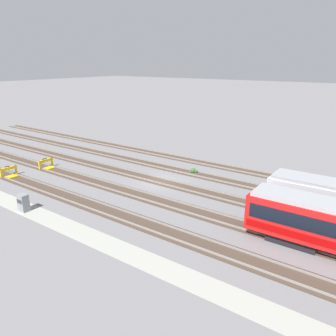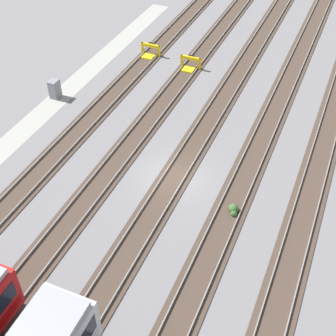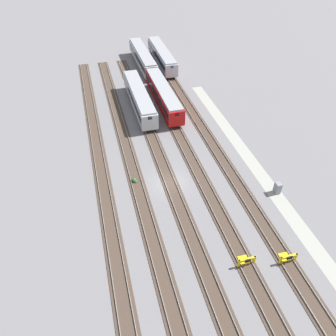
{
  "view_description": "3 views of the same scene",
  "coord_description": "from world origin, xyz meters",
  "px_view_note": "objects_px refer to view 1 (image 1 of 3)",
  "views": [
    {
      "loc": [
        20.86,
        -27.8,
        12.96
      ],
      "look_at": [
        1.14,
        0.0,
        1.8
      ],
      "focal_mm": 35.0,
      "sensor_mm": 36.0,
      "label": 1
    },
    {
      "loc": [
        22.18,
        9.02,
        21.99
      ],
      "look_at": [
        1.14,
        0.0,
        1.8
      ],
      "focal_mm": 50.0,
      "sensor_mm": 36.0,
      "label": 2
    },
    {
      "loc": [
        -32.18,
        8.85,
        30.67
      ],
      "look_at": [
        1.14,
        0.0,
        1.8
      ],
      "focal_mm": 35.0,
      "sensor_mm": 36.0,
      "label": 3
    }
  ],
  "objects_px": {
    "bumper_stop_nearest_track": "(10,173)",
    "weed_clump": "(193,171)",
    "electrical_cabinet": "(23,203)",
    "bumper_stop_near_inner_track": "(47,164)"
  },
  "relations": [
    {
      "from": "electrical_cabinet",
      "to": "weed_clump",
      "type": "xyz_separation_m",
      "value": [
        7.0,
        18.03,
        -0.56
      ]
    },
    {
      "from": "bumper_stop_nearest_track",
      "to": "weed_clump",
      "type": "relative_size",
      "value": 2.18
    },
    {
      "from": "electrical_cabinet",
      "to": "weed_clump",
      "type": "distance_m",
      "value": 19.35
    },
    {
      "from": "weed_clump",
      "to": "electrical_cabinet",
      "type": "bearing_deg",
      "value": -111.21
    },
    {
      "from": "bumper_stop_nearest_track",
      "to": "electrical_cabinet",
      "type": "distance_m",
      "value": 10.73
    },
    {
      "from": "electrical_cabinet",
      "to": "bumper_stop_near_inner_track",
      "type": "bearing_deg",
      "value": 135.59
    },
    {
      "from": "bumper_stop_nearest_track",
      "to": "electrical_cabinet",
      "type": "bearing_deg",
      "value": -23.81
    },
    {
      "from": "electrical_cabinet",
      "to": "weed_clump",
      "type": "relative_size",
      "value": 1.74
    },
    {
      "from": "bumper_stop_nearest_track",
      "to": "bumper_stop_near_inner_track",
      "type": "height_order",
      "value": "same"
    },
    {
      "from": "weed_clump",
      "to": "bumper_stop_near_inner_track",
      "type": "bearing_deg",
      "value": -150.06
    }
  ]
}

